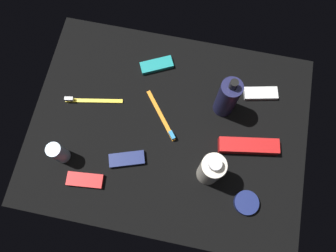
{
  "coord_description": "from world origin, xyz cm",
  "views": [
    {
      "loc": [
        -5.39,
        26.37,
        92.87
      ],
      "look_at": [
        0.0,
        0.0,
        3.0
      ],
      "focal_mm": 33.81,
      "sensor_mm": 36.0,
      "label": 1
    }
  ],
  "objects_px": {
    "toothbrush_orange": "(162,118)",
    "toothpaste_box_red": "(248,146)",
    "lotion_bottle": "(227,98)",
    "snack_bar_navy": "(127,159)",
    "cream_tin_left": "(246,203)",
    "snack_bar_white": "(261,93)",
    "deodorant_stick": "(58,153)",
    "snack_bar_teal": "(157,65)",
    "toothbrush_yellow": "(90,100)",
    "bodywash_bottle": "(211,170)",
    "snack_bar_red": "(85,180)"
  },
  "relations": [
    {
      "from": "toothbrush_orange",
      "to": "toothpaste_box_red",
      "type": "distance_m",
      "value": 0.27
    },
    {
      "from": "lotion_bottle",
      "to": "snack_bar_navy",
      "type": "bearing_deg",
      "value": 40.97
    },
    {
      "from": "cream_tin_left",
      "to": "snack_bar_white",
      "type": "bearing_deg",
      "value": -90.24
    },
    {
      "from": "lotion_bottle",
      "to": "deodorant_stick",
      "type": "relative_size",
      "value": 2.03
    },
    {
      "from": "snack_bar_navy",
      "to": "snack_bar_teal",
      "type": "bearing_deg",
      "value": -112.26
    },
    {
      "from": "toothbrush_yellow",
      "to": "deodorant_stick",
      "type": "bearing_deg",
      "value": 80.26
    },
    {
      "from": "toothbrush_orange",
      "to": "snack_bar_teal",
      "type": "bearing_deg",
      "value": -72.24
    },
    {
      "from": "toothbrush_orange",
      "to": "bodywash_bottle",
      "type": "bearing_deg",
      "value": 139.44
    },
    {
      "from": "deodorant_stick",
      "to": "snack_bar_navy",
      "type": "relative_size",
      "value": 0.89
    },
    {
      "from": "bodywash_bottle",
      "to": "toothbrush_orange",
      "type": "xyz_separation_m",
      "value": [
        0.16,
        -0.14,
        -0.07
      ]
    },
    {
      "from": "snack_bar_navy",
      "to": "toothbrush_orange",
      "type": "bearing_deg",
      "value": -135.9
    },
    {
      "from": "toothbrush_yellow",
      "to": "snack_bar_navy",
      "type": "distance_m",
      "value": 0.22
    },
    {
      "from": "toothpaste_box_red",
      "to": "deodorant_stick",
      "type": "bearing_deg",
      "value": 5.05
    },
    {
      "from": "snack_bar_teal",
      "to": "deodorant_stick",
      "type": "bearing_deg",
      "value": 32.41
    },
    {
      "from": "toothpaste_box_red",
      "to": "snack_bar_navy",
      "type": "height_order",
      "value": "toothpaste_box_red"
    },
    {
      "from": "toothbrush_yellow",
      "to": "toothbrush_orange",
      "type": "bearing_deg",
      "value": 177.16
    },
    {
      "from": "snack_bar_teal",
      "to": "snack_bar_red",
      "type": "xyz_separation_m",
      "value": [
        0.13,
        0.4,
        0.0
      ]
    },
    {
      "from": "snack_bar_teal",
      "to": "snack_bar_white",
      "type": "height_order",
      "value": "same"
    },
    {
      "from": "cream_tin_left",
      "to": "snack_bar_navy",
      "type": "bearing_deg",
      "value": -8.54
    },
    {
      "from": "lotion_bottle",
      "to": "snack_bar_teal",
      "type": "bearing_deg",
      "value": -23.11
    },
    {
      "from": "bodywash_bottle",
      "to": "toothpaste_box_red",
      "type": "xyz_separation_m",
      "value": [
        -0.1,
        -0.1,
        -0.06
      ]
    },
    {
      "from": "lotion_bottle",
      "to": "bodywash_bottle",
      "type": "height_order",
      "value": "lotion_bottle"
    },
    {
      "from": "cream_tin_left",
      "to": "snack_bar_red",
      "type": "bearing_deg",
      "value": 3.65
    },
    {
      "from": "toothbrush_yellow",
      "to": "snack_bar_white",
      "type": "bearing_deg",
      "value": -166.02
    },
    {
      "from": "deodorant_stick",
      "to": "toothbrush_orange",
      "type": "xyz_separation_m",
      "value": [
        -0.27,
        -0.17,
        -0.04
      ]
    },
    {
      "from": "snack_bar_white",
      "to": "bodywash_bottle",
      "type": "bearing_deg",
      "value": 54.13
    },
    {
      "from": "toothpaste_box_red",
      "to": "snack_bar_navy",
      "type": "distance_m",
      "value": 0.36
    },
    {
      "from": "deodorant_stick",
      "to": "snack_bar_white",
      "type": "bearing_deg",
      "value": -150.24
    },
    {
      "from": "lotion_bottle",
      "to": "snack_bar_navy",
      "type": "height_order",
      "value": "lotion_bottle"
    },
    {
      "from": "deodorant_stick",
      "to": "snack_bar_teal",
      "type": "height_order",
      "value": "deodorant_stick"
    },
    {
      "from": "toothbrush_orange",
      "to": "snack_bar_teal",
      "type": "distance_m",
      "value": 0.18
    },
    {
      "from": "toothbrush_yellow",
      "to": "snack_bar_navy",
      "type": "height_order",
      "value": "toothbrush_yellow"
    },
    {
      "from": "lotion_bottle",
      "to": "toothbrush_orange",
      "type": "relative_size",
      "value": 1.27
    },
    {
      "from": "bodywash_bottle",
      "to": "snack_bar_teal",
      "type": "bearing_deg",
      "value": -54.92
    },
    {
      "from": "snack_bar_teal",
      "to": "cream_tin_left",
      "type": "height_order",
      "value": "cream_tin_left"
    },
    {
      "from": "snack_bar_white",
      "to": "toothpaste_box_red",
      "type": "bearing_deg",
      "value": 71.81
    },
    {
      "from": "snack_bar_teal",
      "to": "snack_bar_red",
      "type": "height_order",
      "value": "same"
    },
    {
      "from": "bodywash_bottle",
      "to": "snack_bar_navy",
      "type": "distance_m",
      "value": 0.25
    },
    {
      "from": "bodywash_bottle",
      "to": "snack_bar_red",
      "type": "relative_size",
      "value": 1.64
    },
    {
      "from": "toothbrush_orange",
      "to": "snack_bar_navy",
      "type": "relative_size",
      "value": 1.43
    },
    {
      "from": "snack_bar_teal",
      "to": "snack_bar_white",
      "type": "xyz_separation_m",
      "value": [
        -0.34,
        0.03,
        0.0
      ]
    },
    {
      "from": "lotion_bottle",
      "to": "deodorant_stick",
      "type": "distance_m",
      "value": 0.51
    },
    {
      "from": "toothbrush_orange",
      "to": "snack_bar_teal",
      "type": "xyz_separation_m",
      "value": [
        0.05,
        -0.17,
        0.0
      ]
    },
    {
      "from": "lotion_bottle",
      "to": "toothpaste_box_red",
      "type": "bearing_deg",
      "value": 129.71
    },
    {
      "from": "toothbrush_orange",
      "to": "deodorant_stick",
      "type": "bearing_deg",
      "value": 33.31
    },
    {
      "from": "toothbrush_yellow",
      "to": "snack_bar_teal",
      "type": "relative_size",
      "value": 1.72
    },
    {
      "from": "snack_bar_navy",
      "to": "snack_bar_red",
      "type": "relative_size",
      "value": 1.0
    },
    {
      "from": "toothpaste_box_red",
      "to": "snack_bar_teal",
      "type": "xyz_separation_m",
      "value": [
        0.32,
        -0.21,
        -0.01
      ]
    },
    {
      "from": "bodywash_bottle",
      "to": "toothbrush_orange",
      "type": "bearing_deg",
      "value": -40.56
    },
    {
      "from": "snack_bar_teal",
      "to": "snack_bar_red",
      "type": "relative_size",
      "value": 1.0
    }
  ]
}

